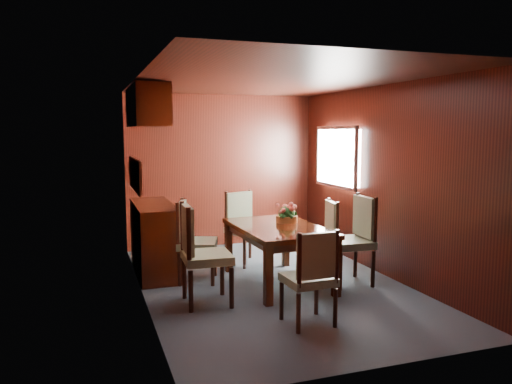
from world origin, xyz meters
name	(u,v)px	position (x,y,z in m)	size (l,w,h in m)	color
ground	(272,285)	(0.00, 0.00, 0.00)	(4.50, 4.50, 0.00)	#3E4C55
room_shell	(255,147)	(-0.10, 0.33, 1.63)	(3.06, 4.52, 2.41)	black
sideboard	(154,238)	(-1.25, 1.00, 0.45)	(0.48, 1.40, 0.90)	black
dining_table	(278,234)	(0.09, 0.04, 0.60)	(0.98, 1.52, 0.70)	black
chair_left_near	(199,249)	(-0.96, -0.38, 0.60)	(0.51, 0.53, 1.08)	black
chair_left_far	(191,236)	(-0.87, 0.47, 0.56)	(0.58, 0.59, 1.00)	black
chair_right_near	(355,234)	(0.97, -0.25, 0.59)	(0.51, 0.53, 1.07)	black
chair_right_far	(323,232)	(0.82, 0.29, 0.52)	(0.51, 0.52, 0.95)	black
chair_head	(312,273)	(-0.10, -1.31, 0.52)	(0.46, 0.44, 0.93)	black
chair_foot	(244,223)	(0.00, 1.10, 0.55)	(0.60, 0.59, 1.00)	black
flower_centerpiece	(287,211)	(0.28, 0.23, 0.84)	(0.29, 0.29, 0.29)	#A56532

